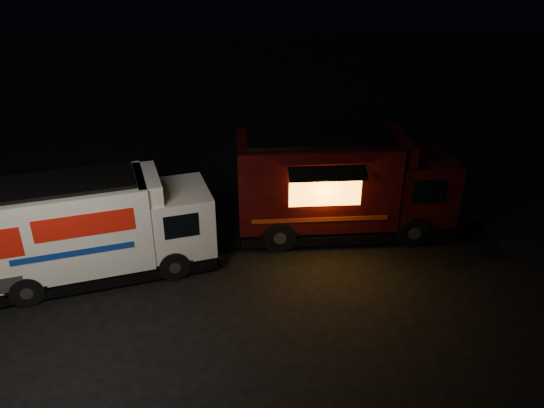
% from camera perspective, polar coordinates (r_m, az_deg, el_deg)
% --- Properties ---
extents(ground, '(80.00, 80.00, 0.00)m').
position_cam_1_polar(ground, '(14.16, -7.42, -8.51)').
color(ground, black).
rests_on(ground, ground).
extents(white_truck, '(6.41, 3.19, 2.78)m').
position_cam_1_polar(white_truck, '(14.54, -18.12, -2.30)').
color(white_truck, white).
rests_on(white_truck, ground).
extents(red_truck, '(6.83, 2.84, 3.12)m').
position_cam_1_polar(red_truck, '(15.98, 7.74, 2.21)').
color(red_truck, '#3D0B0B').
rests_on(red_truck, ground).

